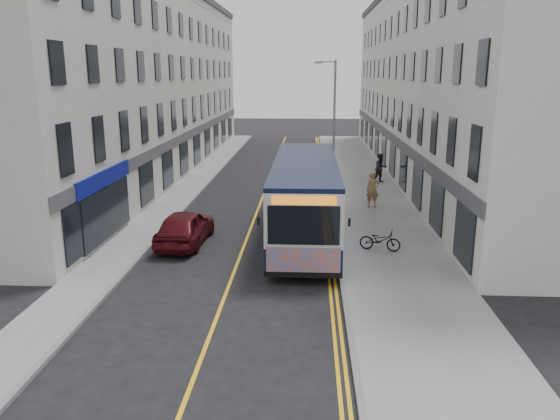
# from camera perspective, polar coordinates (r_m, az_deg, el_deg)

# --- Properties ---
(ground) EXTENTS (140.00, 140.00, 0.00)m
(ground) POSITION_cam_1_polar(r_m,az_deg,el_deg) (20.93, -4.73, -6.23)
(ground) COLOR black
(ground) RESTS_ON ground
(pavement_east) EXTENTS (4.50, 64.00, 0.12)m
(pavement_east) POSITION_cam_1_polar(r_m,az_deg,el_deg) (32.44, 9.17, 1.14)
(pavement_east) COLOR gray
(pavement_east) RESTS_ON ground
(pavement_west) EXTENTS (2.00, 64.00, 0.12)m
(pavement_west) POSITION_cam_1_polar(r_m,az_deg,el_deg) (33.17, -10.54, 1.37)
(pavement_west) COLOR gray
(pavement_west) RESTS_ON ground
(kerb_east) EXTENTS (0.18, 64.00, 0.13)m
(kerb_east) POSITION_cam_1_polar(r_m,az_deg,el_deg) (32.27, 5.20, 1.21)
(kerb_east) COLOR slate
(kerb_east) RESTS_ON ground
(kerb_west) EXTENTS (0.18, 64.00, 0.13)m
(kerb_west) POSITION_cam_1_polar(r_m,az_deg,el_deg) (32.95, -8.85, 1.36)
(kerb_west) COLOR slate
(kerb_west) RESTS_ON ground
(road_centre_line) EXTENTS (0.12, 64.00, 0.01)m
(road_centre_line) POSITION_cam_1_polar(r_m,az_deg,el_deg) (32.38, -1.90, 1.19)
(road_centre_line) COLOR yellow
(road_centre_line) RESTS_ON ground
(road_dbl_yellow_inner) EXTENTS (0.10, 64.00, 0.01)m
(road_dbl_yellow_inner) POSITION_cam_1_polar(r_m,az_deg,el_deg) (32.27, 4.40, 1.11)
(road_dbl_yellow_inner) COLOR yellow
(road_dbl_yellow_inner) RESTS_ON ground
(road_dbl_yellow_outer) EXTENTS (0.10, 64.00, 0.01)m
(road_dbl_yellow_outer) POSITION_cam_1_polar(r_m,az_deg,el_deg) (32.27, 4.75, 1.10)
(road_dbl_yellow_outer) COLOR yellow
(road_dbl_yellow_outer) RESTS_ON ground
(terrace_east) EXTENTS (6.00, 46.00, 13.00)m
(terrace_east) POSITION_cam_1_polar(r_m,az_deg,el_deg) (41.37, 15.65, 12.60)
(terrace_east) COLOR silver
(terrace_east) RESTS_ON ground
(terrace_west) EXTENTS (6.00, 46.00, 13.00)m
(terrace_west) POSITION_cam_1_polar(r_m,az_deg,el_deg) (42.11, -13.49, 12.75)
(terrace_west) COLOR beige
(terrace_west) RESTS_ON ground
(streetlamp) EXTENTS (1.32, 0.18, 8.00)m
(streetlamp) POSITION_cam_1_polar(r_m,az_deg,el_deg) (33.58, 5.54, 9.17)
(streetlamp) COLOR gray
(streetlamp) RESTS_ON ground
(city_bus) EXTENTS (2.81, 12.08, 3.51)m
(city_bus) POSITION_cam_1_polar(r_m,az_deg,el_deg) (24.47, 2.64, 1.51)
(city_bus) COLOR black
(city_bus) RESTS_ON ground
(bicycle) EXTENTS (1.78, 1.00, 0.88)m
(bicycle) POSITION_cam_1_polar(r_m,az_deg,el_deg) (22.92, 10.42, -3.11)
(bicycle) COLOR black
(bicycle) RESTS_ON pavement_east
(pedestrian_near) EXTENTS (0.76, 0.55, 1.94)m
(pedestrian_near) POSITION_cam_1_polar(r_m,az_deg,el_deg) (30.09, 9.67, 2.11)
(pedestrian_near) COLOR #9C7547
(pedestrian_near) RESTS_ON pavement_east
(pedestrian_far) EXTENTS (1.17, 1.08, 1.93)m
(pedestrian_far) POSITION_cam_1_polar(r_m,az_deg,el_deg) (37.04, 10.49, 4.33)
(pedestrian_far) COLOR black
(pedestrian_far) RESTS_ON pavement_east
(car_white) EXTENTS (2.17, 4.95, 1.58)m
(car_white) POSITION_cam_1_polar(r_m,az_deg,el_deg) (41.36, 1.71, 5.16)
(car_white) COLOR white
(car_white) RESTS_ON ground
(car_maroon) EXTENTS (2.06, 4.60, 1.54)m
(car_maroon) POSITION_cam_1_polar(r_m,az_deg,el_deg) (24.05, -9.88, -1.74)
(car_maroon) COLOR #500D12
(car_maroon) RESTS_ON ground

